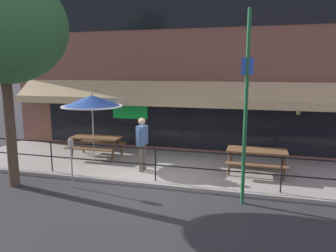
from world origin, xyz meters
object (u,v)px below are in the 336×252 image
(parking_meter_near, at_px, (71,148))
(street_sign_pole, at_px, (246,108))
(patio_umbrella_left, at_px, (92,101))
(street_tree_curbside, at_px, (2,19))
(picnic_table_left, at_px, (96,141))
(picnic_table_centre, at_px, (257,155))
(pedestrian_walking, at_px, (142,141))

(parking_meter_near, distance_m, street_sign_pole, 4.84)
(patio_umbrella_left, bearing_deg, street_tree_curbside, -106.56)
(street_tree_curbside, bearing_deg, picnic_table_left, 74.51)
(picnic_table_centre, xyz_separation_m, pedestrian_walking, (-3.50, -0.67, 0.35))
(pedestrian_walking, relative_size, street_sign_pole, 0.37)
(patio_umbrella_left, bearing_deg, picnic_table_centre, -2.36)
(picnic_table_centre, distance_m, patio_umbrella_left, 5.88)
(picnic_table_left, distance_m, patio_umbrella_left, 1.49)
(patio_umbrella_left, relative_size, parking_meter_near, 1.67)
(parking_meter_near, relative_size, street_tree_curbside, 0.22)
(patio_umbrella_left, height_order, pedestrian_walking, patio_umbrella_left)
(pedestrian_walking, relative_size, street_tree_curbside, 0.27)
(patio_umbrella_left, xyz_separation_m, pedestrian_walking, (2.19, -0.90, -1.12))
(picnic_table_left, xyz_separation_m, pedestrian_walking, (2.19, -1.12, 0.35))
(pedestrian_walking, xyz_separation_m, parking_meter_near, (-1.48, -1.69, 0.09))
(street_tree_curbside, bearing_deg, street_sign_pole, 4.71)
(pedestrian_walking, distance_m, parking_meter_near, 2.25)
(parking_meter_near, bearing_deg, pedestrian_walking, 48.69)
(picnic_table_left, distance_m, street_sign_pole, 6.24)
(picnic_table_centre, distance_m, parking_meter_near, 5.53)
(patio_umbrella_left, bearing_deg, parking_meter_near, -74.75)
(patio_umbrella_left, distance_m, parking_meter_near, 2.87)
(picnic_table_centre, height_order, street_sign_pole, street_sign_pole)
(picnic_table_left, relative_size, picnic_table_centre, 1.00)
(picnic_table_centre, height_order, pedestrian_walking, pedestrian_walking)
(pedestrian_walking, distance_m, street_sign_pole, 3.80)
(street_sign_pole, xyz_separation_m, street_tree_curbside, (-6.27, -0.52, 2.19))
(picnic_table_centre, bearing_deg, picnic_table_left, 175.47)
(picnic_table_left, xyz_separation_m, parking_meter_near, (0.71, -2.80, 0.44))
(picnic_table_centre, relative_size, patio_umbrella_left, 0.76)
(pedestrian_walking, distance_m, street_tree_curbside, 5.11)
(picnic_table_left, bearing_deg, picnic_table_centre, -4.53)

